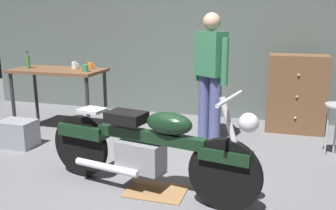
# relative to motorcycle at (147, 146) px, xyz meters

# --- Properties ---
(ground_plane) EXTENTS (12.00, 12.00, 0.00)m
(ground_plane) POSITION_rel_motorcycle_xyz_m (-0.05, 0.12, -0.45)
(ground_plane) COLOR slate
(back_wall) EXTENTS (8.00, 0.12, 3.10)m
(back_wall) POSITION_rel_motorcycle_xyz_m (-0.05, 2.92, 1.10)
(back_wall) COLOR #56605B
(back_wall) RESTS_ON ground_plane
(workbench) EXTENTS (1.30, 0.64, 0.90)m
(workbench) POSITION_rel_motorcycle_xyz_m (-1.85, 1.45, 0.34)
(workbench) COLOR brown
(workbench) RESTS_ON ground_plane
(motorcycle) EXTENTS (2.16, 0.72, 1.00)m
(motorcycle) POSITION_rel_motorcycle_xyz_m (0.00, 0.00, 0.00)
(motorcycle) COLOR black
(motorcycle) RESTS_ON ground_plane
(person_standing) EXTENTS (0.49, 0.40, 1.67)m
(person_standing) POSITION_rel_motorcycle_xyz_m (0.29, 1.61, 0.48)
(person_standing) COLOR #4B5388
(person_standing) RESTS_ON ground_plane
(wooden_dresser) EXTENTS (0.80, 0.47, 1.10)m
(wooden_dresser) POSITION_rel_motorcycle_xyz_m (1.39, 2.42, 0.10)
(wooden_dresser) COLOR brown
(wooden_dresser) RESTS_ON ground_plane
(drip_tray) EXTENTS (0.56, 0.40, 0.01)m
(drip_tray) POSITION_rel_motorcycle_xyz_m (0.09, 0.01, -0.44)
(drip_tray) COLOR olive
(drip_tray) RESTS_ON ground_plane
(storage_bin) EXTENTS (0.44, 0.32, 0.34)m
(storage_bin) POSITION_rel_motorcycle_xyz_m (-2.00, 0.70, -0.28)
(storage_bin) COLOR gray
(storage_bin) RESTS_ON ground_plane
(mug_white_ceramic) EXTENTS (0.11, 0.08, 0.10)m
(mug_white_ceramic) POSITION_rel_motorcycle_xyz_m (-1.65, 1.56, 0.50)
(mug_white_ceramic) COLOR white
(mug_white_ceramic) RESTS_ON workbench
(mug_green_speckled) EXTENTS (0.12, 0.09, 0.09)m
(mug_green_speckled) POSITION_rel_motorcycle_xyz_m (-1.35, 1.34, 0.50)
(mug_green_speckled) COLOR #3D7F4C
(mug_green_speckled) RESTS_ON workbench
(mug_orange_travel) EXTENTS (0.11, 0.08, 0.09)m
(mug_orange_travel) POSITION_rel_motorcycle_xyz_m (-1.42, 1.61, 0.49)
(mug_orange_travel) COLOR orange
(mug_orange_travel) RESTS_ON workbench
(bottle) EXTENTS (0.06, 0.06, 0.24)m
(bottle) POSITION_rel_motorcycle_xyz_m (-2.30, 1.41, 0.55)
(bottle) COLOR #4C8C4C
(bottle) RESTS_ON workbench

